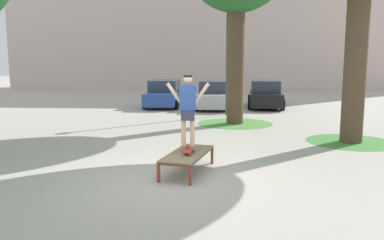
{
  "coord_description": "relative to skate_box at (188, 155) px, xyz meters",
  "views": [
    {
      "loc": [
        0.84,
        -8.16,
        2.53
      ],
      "look_at": [
        0.14,
        2.1,
        1.0
      ],
      "focal_mm": 36.59,
      "sensor_mm": 36.0,
      "label": 1
    }
  ],
  "objects": [
    {
      "name": "ground_plane",
      "position": [
        -0.14,
        -0.6,
        -0.41
      ],
      "size": [
        120.0,
        120.0,
        0.0
      ],
      "primitive_type": "plane",
      "color": "#B2AA9E"
    },
    {
      "name": "grass_patch_near_right",
      "position": [
        4.92,
        3.8,
        -0.41
      ],
      "size": [
        2.78,
        2.78,
        0.01
      ],
      "primitive_type": "cylinder",
      "color": "#47893D",
      "rests_on": "ground"
    },
    {
      "name": "skateboard",
      "position": [
        0.01,
        0.03,
        0.12
      ],
      "size": [
        0.2,
        0.8,
        0.09
      ],
      "color": "#B23333",
      "rests_on": "skate_box"
    },
    {
      "name": "car_silver",
      "position": [
        0.45,
        12.72,
        0.28
      ],
      "size": [
        1.99,
        4.24,
        1.5
      ],
      "color": "#B7BABF",
      "rests_on": "ground"
    },
    {
      "name": "light_post",
      "position": [
        1.08,
        9.88,
        3.41
      ],
      "size": [
        0.36,
        0.36,
        5.83
      ],
      "color": "#4C4C51",
      "rests_on": "ground"
    },
    {
      "name": "skater",
      "position": [
        0.01,
        0.03,
        1.12
      ],
      "size": [
        1.0,
        0.28,
        1.69
      ],
      "color": "beige",
      "rests_on": "skateboard"
    },
    {
      "name": "grass_patch_mid_back",
      "position": [
        1.38,
        7.37,
        -0.41
      ],
      "size": [
        3.13,
        3.13,
        0.01
      ],
      "primitive_type": "cylinder",
      "color": "#519342",
      "rests_on": "ground"
    },
    {
      "name": "skate_box",
      "position": [
        0.0,
        0.0,
        0.0
      ],
      "size": [
        1.18,
        2.02,
        0.46
      ],
      "color": "brown",
      "rests_on": "ground"
    },
    {
      "name": "car_blue",
      "position": [
        -2.41,
        13.42,
        0.28
      ],
      "size": [
        1.99,
        4.24,
        1.5
      ],
      "color": "#28479E",
      "rests_on": "ground"
    },
    {
      "name": "car_black",
      "position": [
        3.32,
        13.41,
        0.28
      ],
      "size": [
        2.14,
        4.31,
        1.5
      ],
      "color": "black",
      "rests_on": "ground"
    },
    {
      "name": "building_facade",
      "position": [
        0.13,
        28.68,
        7.39
      ],
      "size": [
        37.92,
        4.0,
        15.61
      ],
      "primitive_type": "cube",
      "color": "beige",
      "rests_on": "ground"
    }
  ]
}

